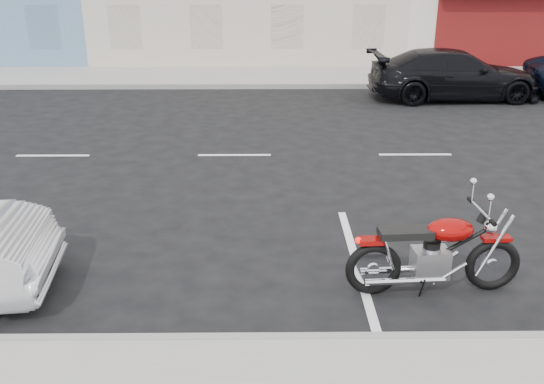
# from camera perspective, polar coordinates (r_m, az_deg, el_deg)

# --- Properties ---
(ground) EXTENTS (120.00, 120.00, 0.00)m
(ground) POSITION_cam_1_polar(r_m,az_deg,el_deg) (13.44, 5.00, 3.50)
(ground) COLOR black
(ground) RESTS_ON ground
(sidewalk_far) EXTENTS (80.00, 3.40, 0.15)m
(sidewalk_far) POSITION_cam_1_polar(r_m,az_deg,el_deg) (22.12, -10.37, 10.62)
(sidewalk_far) COLOR gray
(sidewalk_far) RESTS_ON ground
(curb_far) EXTENTS (80.00, 0.12, 0.16)m
(curb_far) POSITION_cam_1_polar(r_m,az_deg,el_deg) (20.48, -11.13, 9.71)
(curb_far) COLOR gray
(curb_far) RESTS_ON ground
(motorcycle) EXTENTS (2.31, 0.76, 1.16)m
(motorcycle) POSITION_cam_1_polar(r_m,az_deg,el_deg) (8.41, 20.36, -5.44)
(motorcycle) COLOR black
(motorcycle) RESTS_ON ground
(car_far) EXTENTS (5.19, 2.29, 1.48)m
(car_far) POSITION_cam_1_polar(r_m,az_deg,el_deg) (19.38, 16.76, 10.55)
(car_far) COLOR black
(car_far) RESTS_ON ground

